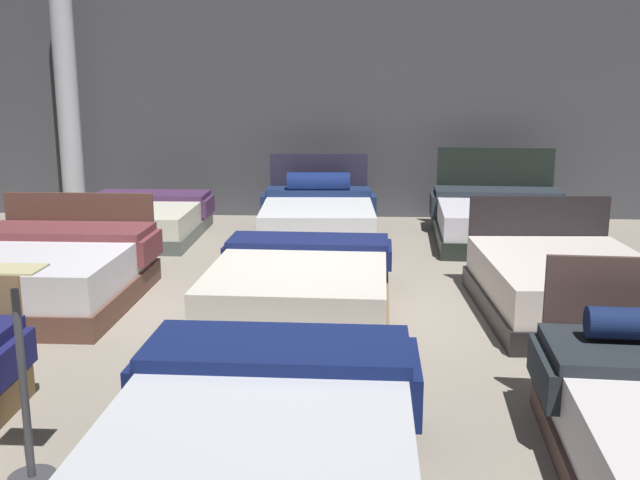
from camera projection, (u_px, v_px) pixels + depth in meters
The scene contains 11 objects.
ground_plane at pixel (304, 308), 6.54m from camera, with size 18.00×18.00×0.02m, color gray.
showroom_back_wall at pixel (328, 96), 10.49m from camera, with size 18.00×0.06×3.50m, color #47474C.
bed_1 at pixel (263, 442), 3.60m from camera, with size 1.60×2.02×0.55m.
bed_3 at pixel (45, 274), 6.59m from camera, with size 1.70×1.94×0.88m.
bed_4 at pixel (300, 285), 6.42m from camera, with size 1.64×2.17×0.49m.
bed_5 at pixel (567, 287), 6.28m from camera, with size 1.53×2.03×0.89m.
bed_6 at pixel (141, 220), 9.37m from camera, with size 1.59×1.98×0.49m.
bed_7 at pixel (318, 218), 9.29m from camera, with size 1.57×2.04×0.99m.
bed_8 at pixel (503, 220), 9.13m from camera, with size 1.80×2.18×1.08m.
price_sign at pixel (25, 400), 3.63m from camera, with size 0.28×0.24×1.12m.
support_pillar at pixel (67, 97), 10.25m from camera, with size 0.31×0.31×3.50m, color silver.
Camera 1 is at (0.49, -6.24, 2.00)m, focal length 41.05 mm.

